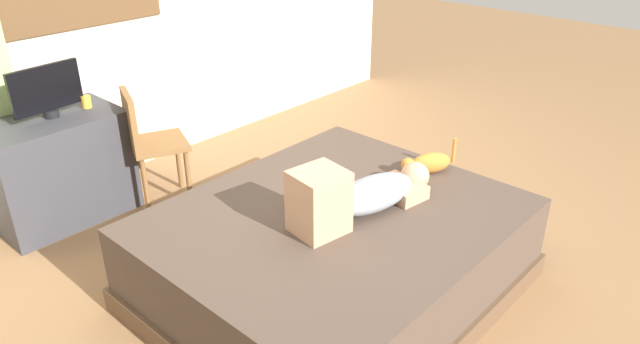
# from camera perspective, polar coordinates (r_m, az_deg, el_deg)

# --- Properties ---
(ground_plane) EXTENTS (16.00, 16.00, 0.00)m
(ground_plane) POSITION_cam_1_polar(r_m,az_deg,el_deg) (3.55, 3.28, -11.04)
(ground_plane) COLOR olive
(bed) EXTENTS (1.97, 1.67, 0.53)m
(bed) POSITION_cam_1_polar(r_m,az_deg,el_deg) (3.37, 1.38, -7.94)
(bed) COLOR brown
(bed) RESTS_ON ground
(person_lying) EXTENTS (0.94, 0.38, 0.34)m
(person_lying) POSITION_cam_1_polar(r_m,az_deg,el_deg) (3.18, 3.86, -2.19)
(person_lying) COLOR #8C939E
(person_lying) RESTS_ON bed
(cat) EXTENTS (0.32, 0.24, 0.21)m
(cat) POSITION_cam_1_polar(r_m,az_deg,el_deg) (3.69, 10.44, 0.88)
(cat) COLOR #C67A2D
(cat) RESTS_ON bed
(desk) EXTENTS (0.90, 0.56, 0.74)m
(desk) POSITION_cam_1_polar(r_m,az_deg,el_deg) (4.44, -24.06, 0.33)
(desk) COLOR #38383D
(desk) RESTS_ON ground
(tv_monitor) EXTENTS (0.48, 0.10, 0.35)m
(tv_monitor) POSITION_cam_1_polar(r_m,az_deg,el_deg) (4.26, -25.01, 7.15)
(tv_monitor) COLOR black
(tv_monitor) RESTS_ON desk
(cup) EXTENTS (0.07, 0.07, 0.08)m
(cup) POSITION_cam_1_polar(r_m,az_deg,el_deg) (4.39, -21.72, 6.34)
(cup) COLOR gold
(cup) RESTS_ON desk
(chair_by_desk) EXTENTS (0.50, 0.50, 0.86)m
(chair_by_desk) POSITION_cam_1_polar(r_m,az_deg,el_deg) (4.34, -16.35, 3.08)
(chair_by_desk) COLOR brown
(chair_by_desk) RESTS_ON ground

